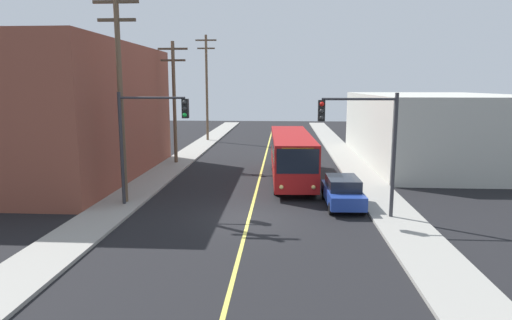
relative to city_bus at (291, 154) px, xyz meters
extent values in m
plane|color=black|center=(-2.20, -9.07, -1.82)|extent=(120.00, 120.00, 0.00)
cube|color=gray|center=(-9.45, 0.93, -1.74)|extent=(2.50, 90.00, 0.15)
cube|color=gray|center=(5.05, 0.93, -1.74)|extent=(2.50, 90.00, 0.15)
cube|color=#D8CC4C|center=(-2.20, 5.93, -1.81)|extent=(0.16, 60.00, 0.01)
cube|color=brown|center=(-15.70, -0.10, 2.83)|extent=(10.00, 17.80, 9.29)
cube|color=black|center=(-10.74, -0.10, -0.22)|extent=(0.06, 12.46, 1.30)
cube|color=black|center=(-10.74, -0.10, 2.98)|extent=(0.06, 12.46, 1.30)
cube|color=#B2B2A8|center=(12.30, 8.44, 1.05)|extent=(12.00, 20.60, 5.74)
cube|color=black|center=(6.34, 8.44, -0.22)|extent=(0.06, 14.42, 1.30)
cube|color=maroon|center=(0.00, 0.01, 0.01)|extent=(3.06, 12.10, 2.75)
cube|color=black|center=(0.26, -5.96, 0.53)|extent=(2.35, 0.18, 1.40)
cube|color=black|center=(-0.26, 5.99, 0.63)|extent=(2.30, 0.18, 1.10)
cube|color=black|center=(-1.25, -0.04, 0.53)|extent=(0.50, 10.19, 1.10)
cube|color=black|center=(1.25, 0.07, 0.53)|extent=(0.50, 10.19, 1.10)
cube|color=orange|center=(0.26, -5.95, 1.13)|extent=(1.79, 0.14, 0.30)
sphere|color=#F9D872|center=(-0.63, -6.04, -0.92)|extent=(0.24, 0.24, 0.24)
sphere|color=#F9D872|center=(1.15, -5.96, -0.92)|extent=(0.24, 0.24, 0.24)
cylinder|color=black|center=(-0.94, -4.23, -1.32)|extent=(0.34, 1.01, 1.00)
cylinder|color=black|center=(1.30, -4.13, -1.32)|extent=(0.34, 1.01, 1.00)
cylinder|color=black|center=(-1.27, 3.46, -1.32)|extent=(0.34, 1.01, 1.00)
cylinder|color=black|center=(0.97, 3.56, -1.32)|extent=(0.34, 1.01, 1.00)
cube|color=navy|center=(2.67, -6.65, -1.15)|extent=(1.93, 4.45, 0.70)
cube|color=black|center=(2.67, -6.65, -0.50)|extent=(1.69, 2.51, 0.60)
cylinder|color=black|center=(1.91, -8.18, -1.50)|extent=(0.24, 0.65, 0.64)
cylinder|color=black|center=(3.51, -8.13, -1.50)|extent=(0.24, 0.65, 0.64)
cylinder|color=black|center=(1.82, -5.18, -1.50)|extent=(0.24, 0.65, 0.64)
cylinder|color=black|center=(3.42, -5.13, -1.50)|extent=(0.24, 0.65, 0.64)
cylinder|color=brown|center=(-9.23, -6.84, 3.92)|extent=(0.28, 0.28, 11.18)
cube|color=#4C3D2D|center=(-9.23, -6.84, 8.91)|extent=(2.40, 0.16, 0.16)
cube|color=#4C3D2D|center=(-9.23, -6.84, 8.01)|extent=(2.00, 0.16, 0.16)
cylinder|color=brown|center=(-9.48, 5.77, 3.24)|extent=(0.28, 0.28, 9.82)
cube|color=#4C3D2D|center=(-9.48, 5.77, 7.55)|extent=(2.40, 0.16, 0.16)
cube|color=#4C3D2D|center=(-9.48, 5.77, 6.65)|extent=(2.00, 0.16, 0.16)
cylinder|color=brown|center=(-9.44, 21.04, 4.32)|extent=(0.28, 0.28, 11.97)
cube|color=#4C3D2D|center=(-9.44, 21.04, 9.70)|extent=(2.40, 0.16, 0.16)
cube|color=#4C3D2D|center=(-9.44, 21.04, 8.80)|extent=(2.00, 0.16, 0.16)
cylinder|color=#2D2D33|center=(-9.15, -7.29, 1.33)|extent=(0.18, 0.18, 6.00)
cylinder|color=#2D2D33|center=(-7.40, -7.29, 4.03)|extent=(3.50, 0.12, 0.12)
cube|color=black|center=(-5.65, -7.29, 3.48)|extent=(0.32, 0.36, 1.00)
sphere|color=#2D2D2D|center=(-5.65, -7.48, 3.80)|extent=(0.22, 0.22, 0.22)
sphere|color=#2D2D2D|center=(-5.65, -7.48, 3.48)|extent=(0.22, 0.22, 0.22)
sphere|color=green|center=(-5.65, -7.48, 3.16)|extent=(0.22, 0.22, 0.22)
cylinder|color=#2D2D33|center=(4.75, -8.82, 1.33)|extent=(0.18, 0.18, 6.00)
cylinder|color=#2D2D33|center=(3.00, -8.82, 4.03)|extent=(3.50, 0.12, 0.12)
cube|color=black|center=(1.25, -8.82, 3.48)|extent=(0.32, 0.36, 1.00)
sphere|color=red|center=(1.25, -9.01, 3.80)|extent=(0.22, 0.22, 0.22)
sphere|color=#2D2D2D|center=(1.25, -9.01, 3.48)|extent=(0.22, 0.22, 0.22)
sphere|color=#2D2D2D|center=(1.25, -9.01, 3.16)|extent=(0.22, 0.22, 0.22)
camera|label=1|loc=(-0.53, -30.07, 4.68)|focal=31.02mm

